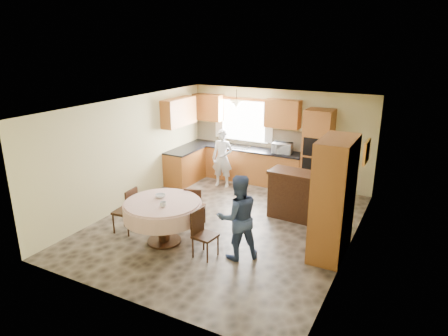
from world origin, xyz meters
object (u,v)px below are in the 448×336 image
at_px(sideboard, 301,198).
at_px(chair_left, 128,208).
at_px(dining_table, 163,211).
at_px(person_dining, 238,217).
at_px(chair_right, 202,231).
at_px(person_sink, 222,158).
at_px(cupboard, 333,198).
at_px(oven_tower, 317,152).
at_px(chair_back, 194,205).

xyz_separation_m(sideboard, chair_left, (-2.86, -2.20, 0.02)).
bearing_deg(dining_table, person_dining, 6.25).
height_order(chair_left, chair_right, chair_left).
height_order(sideboard, chair_right, sideboard).
bearing_deg(person_sink, sideboard, -31.85).
distance_m(cupboard, chair_right, 2.38).
distance_m(oven_tower, chair_right, 4.18).
relative_size(oven_tower, dining_table, 1.45).
xyz_separation_m(oven_tower, chair_back, (-1.66, -3.13, -0.58)).
bearing_deg(cupboard, oven_tower, 110.25).
distance_m(cupboard, chair_back, 2.80).
bearing_deg(chair_left, oven_tower, 140.08).
bearing_deg(chair_right, person_dining, -60.66).
distance_m(cupboard, dining_table, 3.12).
relative_size(chair_left, chair_back, 1.07).
bearing_deg(cupboard, chair_left, -164.76).
xyz_separation_m(person_sink, person_dining, (1.95, -3.09, 0.01)).
height_order(cupboard, chair_right, cupboard).
relative_size(dining_table, person_sink, 0.96).
distance_m(cupboard, chair_left, 3.96).
relative_size(cupboard, person_sink, 1.41).
relative_size(cupboard, chair_left, 2.32).
xyz_separation_m(cupboard, chair_right, (-2.00, -1.13, -0.60)).
bearing_deg(cupboard, person_sink, 146.81).
relative_size(sideboard, chair_left, 1.49).
xyz_separation_m(sideboard, person_dining, (-0.50, -2.06, 0.28)).
distance_m(oven_tower, chair_left, 4.81).
relative_size(sideboard, chair_right, 1.60).
xyz_separation_m(chair_left, chair_back, (1.05, 0.81, -0.03)).
height_order(cupboard, chair_left, cupboard).
height_order(oven_tower, dining_table, oven_tower).
bearing_deg(dining_table, person_sink, 98.09).
height_order(oven_tower, person_dining, oven_tower).
height_order(chair_back, person_sink, person_sink).
height_order(sideboard, chair_left, sideboard).
xyz_separation_m(oven_tower, cupboard, (1.07, -2.90, 0.02)).
xyz_separation_m(oven_tower, chair_right, (-0.93, -4.04, -0.58)).
bearing_deg(oven_tower, cupboard, -69.75).
relative_size(oven_tower, chair_right, 2.45).
relative_size(dining_table, chair_left, 1.58).
bearing_deg(person_dining, cupboard, 169.96).
relative_size(dining_table, chair_right, 1.69).
distance_m(dining_table, person_dining, 1.50).
height_order(oven_tower, chair_back, oven_tower).
xyz_separation_m(chair_back, person_sink, (-0.64, 2.43, 0.28)).
height_order(cupboard, person_sink, cupboard).
bearing_deg(person_dining, chair_back, -68.75).
height_order(dining_table, person_sink, person_sink).
bearing_deg(oven_tower, chair_back, -117.99).
bearing_deg(chair_left, chair_right, 81.30).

